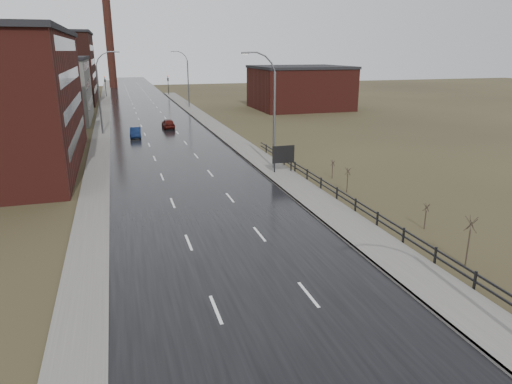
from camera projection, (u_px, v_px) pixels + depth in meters
road at (161, 134)px, 65.41m from camera, size 14.00×300.00×0.06m
sidewalk_right at (275, 171)px, 44.94m from camera, size 3.20×180.00×0.18m
curb_right at (260, 172)px, 44.52m from camera, size 0.16×180.00×0.18m
sidewalk_left at (101, 136)px, 63.12m from camera, size 2.40×260.00×0.12m
warehouse_mid at (38, 90)px, 75.29m from camera, size 16.32×20.40×10.50m
warehouse_far at (31, 68)px, 100.57m from camera, size 26.52×24.48×15.50m
building_right at (300, 87)px, 92.68m from camera, size 18.36×16.32×8.50m
smokestack at (109, 37)px, 141.37m from camera, size 2.70×2.70×30.70m
streetlight_right_mid at (271, 111)px, 44.12m from camera, size 3.36×0.28×11.35m
streetlight_left at (101, 93)px, 63.37m from camera, size 3.36×0.28×11.35m
streetlight_right_far at (187, 79)px, 93.45m from camera, size 3.36×0.28×11.35m
guardrail at (383, 221)px, 29.99m from camera, size 0.10×53.05×1.10m
shrub_c at (469, 240)px, 24.82m from camera, size 0.68×0.72×2.90m
shrub_d at (426, 216)px, 30.23m from camera, size 0.43×0.45×1.78m
shrub_e at (348, 179)px, 38.05m from camera, size 0.51×0.54×2.15m
shrub_f at (333, 169)px, 42.31m from camera, size 0.42×0.44×1.74m
billboard at (283, 155)px, 43.75m from camera, size 2.23×0.17×2.75m
traffic_light_left at (105, 78)px, 116.64m from camera, size 0.58×2.73×5.30m
traffic_light_right at (168, 77)px, 121.09m from camera, size 0.58×2.73×5.30m
car_near at (136, 133)px, 62.32m from camera, size 1.68×4.14×1.34m
car_far at (168, 124)px, 69.54m from camera, size 1.76×4.28×1.45m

